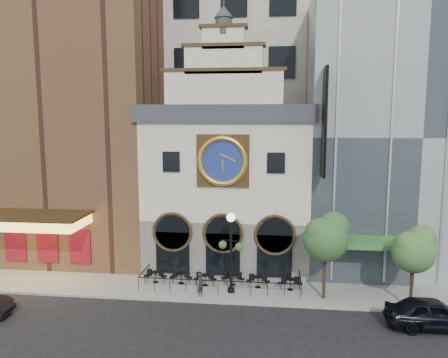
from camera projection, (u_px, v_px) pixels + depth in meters
name	position (u px, v px, depth m)	size (l,w,h in m)	color
ground	(216.00, 304.00, 27.05)	(120.00, 120.00, 0.00)	black
sidewalk	(221.00, 287.00, 29.50)	(44.00, 5.00, 0.15)	gray
clock_building	(229.00, 180.00, 33.81)	(12.60, 8.78, 18.65)	#605E5B
theater_building	(77.00, 104.00, 36.53)	(14.00, 15.60, 25.00)	brown
retail_building	(397.00, 135.00, 34.01)	(14.00, 14.40, 20.00)	gray
office_tower	(241.00, 32.00, 43.93)	(20.00, 16.00, 40.00)	beige
cafe_railing	(221.00, 280.00, 29.43)	(10.60, 2.60, 0.90)	black
bistro_0	(156.00, 276.00, 30.16)	(1.58, 0.68, 0.90)	black
bistro_1	(181.00, 277.00, 29.93)	(1.58, 0.68, 0.90)	black
bistro_2	(205.00, 279.00, 29.59)	(1.58, 0.68, 0.90)	black
bistro_3	(233.00, 279.00, 29.66)	(1.58, 0.68, 0.90)	black
bistro_4	(258.00, 281.00, 29.24)	(1.58, 0.68, 0.90)	black
bistro_5	(290.00, 283.00, 28.84)	(1.58, 0.68, 0.90)	black
car_right	(433.00, 314.00, 23.81)	(2.02, 5.01, 1.71)	black
pedestrian	(201.00, 284.00, 27.87)	(0.55, 0.36, 1.51)	#212227
lamppost	(231.00, 244.00, 28.06)	(1.64, 0.89, 5.30)	black
tree_left	(326.00, 236.00, 27.05)	(2.87, 2.76, 5.52)	#382619
tree_right	(414.00, 248.00, 25.73)	(2.60, 2.51, 5.01)	#382619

